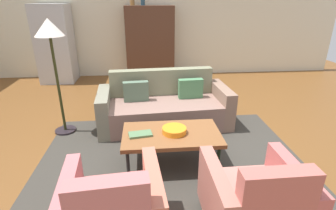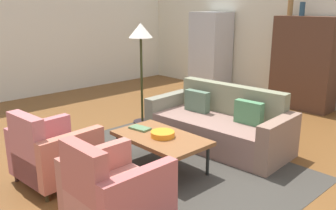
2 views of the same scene
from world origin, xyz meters
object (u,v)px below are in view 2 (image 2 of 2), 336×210
object	(u,v)px
vase_tall	(290,7)
refrigerator	(210,52)
vase_round	(302,9)
cabinet	(304,63)
coffee_table	(161,139)
book_stack	(140,128)
armchair_left	(51,155)
floor_lamp	(141,40)
armchair_right	(111,193)
couch	(220,126)
fruit_bowl	(163,134)

from	to	relation	value
vase_tall	refrigerator	distance (m)	2.17
vase_tall	vase_round	bearing A→B (deg)	0.00
vase_round	cabinet	bearing A→B (deg)	1.81
coffee_table	book_stack	xyz separation A→B (m)	(-0.38, -0.02, 0.05)
armchair_left	floor_lamp	distance (m)	2.63
vase_tall	floor_lamp	distance (m)	3.16
armchair_right	armchair_left	bearing A→B (deg)	179.55
coffee_table	couch	bearing A→B (deg)	90.28
fruit_bowl	book_stack	world-z (taller)	fruit_bowl
vase_round	vase_tall	bearing A→B (deg)	180.00
armchair_right	vase_tall	size ratio (longest dim) A/B	2.83
book_stack	armchair_right	bearing A→B (deg)	-49.33
coffee_table	vase_round	size ratio (longest dim) A/B	4.62
armchair_left	book_stack	world-z (taller)	armchair_left
coffee_table	vase_tall	distance (m)	4.27
couch	fruit_bowl	bearing A→B (deg)	88.11
vase_tall	fruit_bowl	bearing A→B (deg)	-81.66
armchair_right	book_stack	bearing A→B (deg)	130.23
vase_round	refrigerator	xyz separation A→B (m)	(-2.15, -0.10, -1.00)
vase_round	armchair_left	bearing A→B (deg)	-93.37
vase_round	refrigerator	bearing A→B (deg)	-177.35
book_stack	vase_tall	xyz separation A→B (m)	(-0.16, 3.97, 1.51)
armchair_left	fruit_bowl	xyz separation A→B (m)	(0.63, 1.17, 0.13)
fruit_bowl	vase_tall	xyz separation A→B (m)	(-0.58, 3.94, 1.49)
fruit_bowl	vase_round	distance (m)	4.22
coffee_table	armchair_right	xyz separation A→B (m)	(0.60, -1.17, -0.05)
couch	armchair_right	size ratio (longest dim) A/B	2.45
cabinet	armchair_left	bearing A→B (deg)	-95.04
floor_lamp	refrigerator	bearing A→B (deg)	106.83
armchair_left	vase_round	distance (m)	5.36
coffee_table	refrigerator	bearing A→B (deg)	122.51
book_stack	vase_tall	bearing A→B (deg)	92.36
couch	fruit_bowl	world-z (taller)	couch
cabinet	coffee_table	bearing A→B (deg)	-87.91
couch	fruit_bowl	size ratio (longest dim) A/B	7.24
coffee_table	book_stack	world-z (taller)	book_stack
cabinet	floor_lamp	size ratio (longest dim) A/B	1.05
armchair_left	cabinet	size ratio (longest dim) A/B	0.49
fruit_bowl	vase_tall	distance (m)	4.25
coffee_table	armchair_right	bearing A→B (deg)	-62.76
couch	vase_tall	size ratio (longest dim) A/B	6.92
coffee_table	book_stack	distance (m)	0.38
couch	refrigerator	distance (m)	3.66
couch	vase_round	distance (m)	3.22
coffee_table	vase_round	bearing A→B (deg)	94.27
coffee_table	cabinet	world-z (taller)	cabinet
couch	floor_lamp	distance (m)	1.97
couch	armchair_right	world-z (taller)	armchair_right
refrigerator	vase_round	bearing A→B (deg)	2.65
armchair_right	floor_lamp	xyz separation A→B (m)	(-2.19, 2.18, 1.10)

